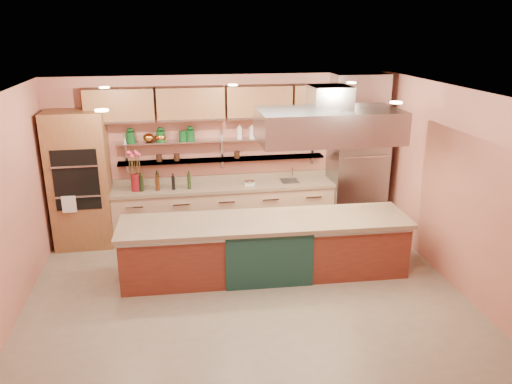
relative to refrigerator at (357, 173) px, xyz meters
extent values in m
cube|color=gray|center=(-2.35, -2.14, -1.06)|extent=(6.00, 5.00, 0.02)
cube|color=black|center=(-2.35, -2.14, 1.75)|extent=(6.00, 5.00, 0.02)
cube|color=#C4725C|center=(-2.35, 0.36, 0.35)|extent=(6.00, 0.04, 2.80)
cube|color=#C4725C|center=(-2.35, -4.64, 0.35)|extent=(6.00, 0.04, 2.80)
cube|color=#C4725C|center=(-5.35, -2.14, 0.35)|extent=(0.04, 5.00, 2.80)
cube|color=#C4725C|center=(0.65, -2.14, 0.35)|extent=(0.04, 5.00, 2.80)
cube|color=brown|center=(-4.80, 0.04, 0.10)|extent=(0.95, 0.64, 2.30)
cube|color=gray|center=(0.00, 0.00, 0.00)|extent=(0.95, 0.72, 2.10)
cube|color=tan|center=(-2.40, 0.06, -0.58)|extent=(3.84, 0.64, 0.93)
cube|color=#A7AAAE|center=(-2.40, 0.23, 0.30)|extent=(3.60, 0.26, 0.03)
cube|color=#A7AAAE|center=(-2.40, 0.23, 0.65)|extent=(3.60, 0.26, 0.03)
cube|color=brown|center=(-2.35, 0.18, 1.30)|extent=(4.60, 0.36, 0.55)
cube|color=#A7AAAE|center=(-1.07, -1.53, 1.20)|extent=(2.00, 1.00, 0.45)
cube|color=#FFE5A5|center=(-2.35, -1.94, 1.72)|extent=(4.00, 2.80, 0.02)
cube|color=maroon|center=(-1.97, -1.53, -0.61)|extent=(4.22, 1.06, 0.87)
cylinder|color=maroon|center=(-3.90, 0.01, 0.03)|extent=(0.18, 0.18, 0.29)
cube|color=black|center=(-3.41, 0.01, 0.03)|extent=(0.92, 0.27, 0.30)
cube|color=silver|center=(-1.97, 0.01, -0.07)|extent=(0.20, 0.17, 0.10)
cylinder|color=silver|center=(-1.17, 0.11, 0.00)|extent=(0.04, 0.04, 0.24)
ellipsoid|color=#C1712C|center=(-3.65, 0.23, 0.74)|extent=(0.20, 0.20, 0.15)
cylinder|color=#0D4018|center=(-3.08, 0.23, 0.75)|extent=(0.18, 0.18, 0.17)
camera|label=1|loc=(-3.25, -8.22, 2.55)|focal=35.00mm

